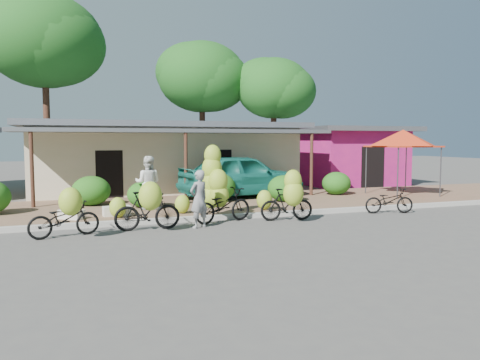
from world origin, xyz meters
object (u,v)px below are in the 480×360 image
Objects in this scene: bike_left at (148,208)px; vendor at (199,199)px; sack_near at (117,211)px; bike_right at (289,199)px; bystander at (148,183)px; bike_far_right at (389,201)px; bike_far_left at (65,216)px; tree_far_center at (40,39)px; sack_far at (72,214)px; tree_near_right at (270,87)px; tree_center_right at (199,76)px; bike_center at (219,193)px; red_canopy at (403,138)px; teal_van at (242,176)px.

bike_left is 1.10× the size of vendor.
bike_left is 2.15× the size of sack_near.
sack_near is at bearing 73.48° from bike_right.
bike_far_right is at bearing -179.66° from bystander.
bike_far_left is 1.08× the size of bike_far_right.
sack_far is at bearing -83.99° from tree_far_center.
sack_near is (-8.95, 1.92, -0.17)m from bike_far_right.
vendor reaches higher than bike_far_right.
bystander is (3.89, -11.91, -6.95)m from tree_far_center.
bike_left is (2.15, 0.16, 0.09)m from bike_far_left.
bike_left is at bearing -124.99° from tree_near_right.
bike_right is (-1.29, -15.70, -5.83)m from tree_center_right.
tree_near_right reaches higher than bike_far_right.
red_canopy is at bearing -89.48° from bike_center.
tree_near_right is at bearing -34.06° from bike_left.
tree_far_center reaches higher than bike_far_right.
bike_far_right reaches higher than sack_near.
bike_far_right is (-1.31, -13.35, -5.35)m from tree_near_right.
bike_far_left is 4.58m from bike_center.
sack_near is 0.46× the size of bystander.
red_canopy is at bearing -155.98° from bystander.
tree_near_right is 4.12× the size of bike_left.
bike_far_left is (1.23, -15.40, -7.45)m from tree_far_center.
sack_near is 0.16× the size of teal_van.
tree_near_right is at bearing -13.07° from bike_right.
bystander is at bearing 41.31° from sack_near.
bike_center is (-7.31, -12.90, -4.89)m from tree_near_right.
tree_center_right is 17.25m from vendor.
vendor is at bearing -88.86° from bike_left.
teal_van is at bearing -131.66° from bystander.
bike_far_left is 2.55× the size of sack_far.
sack_near is at bearing 8.30° from sack_far.
teal_van is (-6.89, 1.62, -1.58)m from red_canopy.
bike_center reaches higher than vendor.
vendor is at bearing -47.76° from sack_near.
tree_center_right is at bearing 117.15° from red_canopy.
teal_van is at bearing -39.89° from bike_left.
tree_near_right reaches higher than bike_right.
tree_far_center is at bearing 13.44° from bike_left.
tree_far_center is 18.54m from bike_right.
bike_far_left is at bearing 99.88° from bike_right.
bike_center is 1.19m from vendor.
red_canopy is at bearing 7.53° from sack_far.
teal_van reaches higher than sack_far.
tree_near_right reaches higher than bike_center.
tree_center_right is at bearing -18.71° from bike_left.
sack_near is 1.72m from bystander.
red_canopy is at bearing -54.12° from bike_right.
red_canopy is at bearing -27.94° from bike_far_right.
teal_van is at bearing -45.53° from bike_center.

